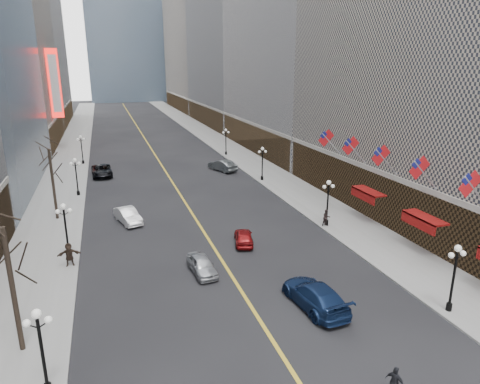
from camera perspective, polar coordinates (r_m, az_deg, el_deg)
sidewalk_east at (r=79.48m, az=-1.13°, el=5.61°), size 6.00×230.00×0.15m
sidewalk_west at (r=76.55m, az=-21.71°, el=4.01°), size 6.00×230.00×0.15m
lane_line at (r=86.55m, az=-12.03°, el=6.11°), size 0.25×200.00×0.02m
bldg_east_c at (r=117.52m, az=1.38°, el=20.96°), size 26.60×40.60×48.80m
bldg_east_d at (r=159.27m, az=-4.03°, el=22.29°), size 26.60×46.60×62.80m
streetlamp_east_0 at (r=30.06m, az=26.70°, el=-9.43°), size 1.26×0.44×4.52m
streetlamp_east_1 at (r=41.98m, az=11.64°, el=-0.79°), size 1.26×0.44×4.52m
streetlamp_east_2 at (r=57.79m, az=3.00°, el=4.28°), size 1.26×0.44×4.52m
streetlamp_east_3 at (r=74.60m, az=-1.89°, el=7.09°), size 1.26×0.44×4.52m
streetlamp_west_0 at (r=22.76m, az=-25.02°, el=-17.82°), size 1.26×0.44×4.52m
streetlamp_west_1 at (r=37.10m, az=-22.26°, el=-4.05°), size 1.26×0.44×4.52m
streetlamp_west_2 at (r=54.35m, az=-21.02°, el=2.40°), size 1.26×0.44×4.52m
streetlamp_west_3 at (r=71.97m, az=-20.38°, el=5.71°), size 1.26×0.44×4.52m
flag_1 at (r=33.01m, az=28.52°, el=0.69°), size 2.87×0.12×2.87m
flag_2 at (r=36.51m, az=22.99°, el=2.76°), size 2.87×0.12×2.87m
flag_3 at (r=40.33m, az=18.45°, el=4.43°), size 2.87×0.12×2.87m
flag_4 at (r=44.38m, az=14.71°, el=5.79°), size 2.87×0.12×2.87m
flag_5 at (r=48.61m, az=11.59°, el=6.89°), size 2.87×0.12×2.87m
awning_b at (r=38.14m, az=23.20°, el=-3.32°), size 1.40×4.00×0.93m
awning_c at (r=44.14m, az=16.55°, el=-0.04°), size 1.40×4.00×0.93m
theatre_marquee at (r=85.23m, az=-23.48°, el=13.11°), size 2.00×0.55×12.00m
tree_west_near at (r=25.08m, az=-28.78°, el=-6.47°), size 3.60×3.60×7.92m
tree_west_far at (r=46.01m, az=-24.00°, el=3.93°), size 3.60×3.60×7.92m
car_nb_near at (r=32.89m, az=-5.09°, el=-9.65°), size 1.96×4.12×1.36m
car_nb_mid at (r=44.21m, az=-14.72°, el=-3.06°), size 2.74×4.73×1.47m
car_nb_far at (r=63.73m, az=-17.95°, el=2.72°), size 2.97×5.93×1.61m
car_sb_near at (r=28.94m, az=9.96°, el=-13.41°), size 2.87×5.98×1.68m
car_sb_mid at (r=37.85m, az=0.49°, el=-5.99°), size 2.45×4.12×1.32m
car_sb_far at (r=63.77m, az=-2.35°, el=3.56°), size 3.63×5.40×1.68m
ped_east_walk at (r=42.25m, az=11.44°, el=-3.40°), size 0.83×0.47×1.68m
ped_west_far at (r=36.02m, az=-21.82°, el=-7.73°), size 1.75×0.56×1.87m
ped_crossing_a at (r=23.25m, az=19.95°, el=-22.73°), size 0.78×1.05×1.64m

